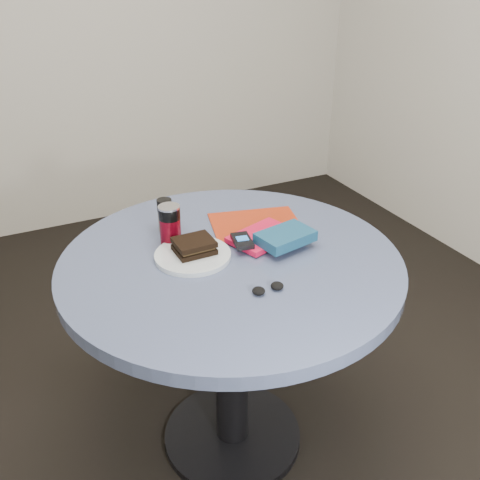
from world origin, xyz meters
name	(u,v)px	position (x,y,z in m)	size (l,w,h in m)	color
ground	(232,437)	(0.00, 0.00, 0.00)	(4.00, 4.00, 0.00)	black
table	(231,303)	(0.00, 0.00, 0.59)	(1.00, 1.00, 0.75)	black
plate	(193,255)	(-0.10, 0.05, 0.76)	(0.22, 0.22, 0.01)	silver
sandwich	(194,246)	(-0.09, 0.05, 0.78)	(0.11, 0.10, 0.04)	black
soda_can	(170,225)	(-0.13, 0.16, 0.81)	(0.07, 0.07, 0.12)	#5B0411
pepper_grinder	(165,215)	(-0.11, 0.25, 0.80)	(0.06, 0.06, 0.11)	#4F4321
magazine	(256,224)	(0.16, 0.15, 0.75)	(0.29, 0.21, 0.01)	#9E290E
red_book	(263,236)	(0.13, 0.05, 0.76)	(0.20, 0.13, 0.02)	red
novel	(285,237)	(0.17, -0.02, 0.79)	(0.16, 0.11, 0.03)	navy
mp3_player	(242,241)	(0.05, 0.03, 0.78)	(0.07, 0.10, 0.02)	black
headphones	(268,288)	(0.01, -0.20, 0.76)	(0.09, 0.04, 0.02)	black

